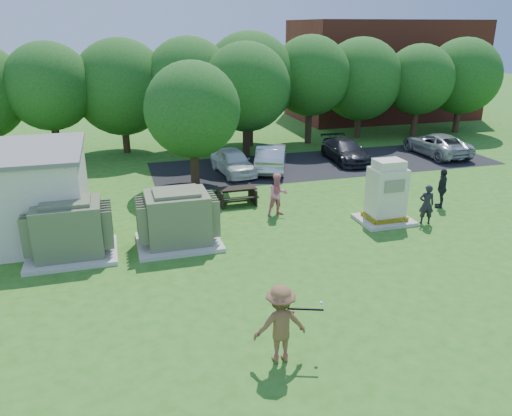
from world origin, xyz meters
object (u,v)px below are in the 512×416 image
object	(u,v)px
person_by_generator	(427,204)
transformer_right	(178,219)
generator_cabinet	(386,195)
person_at_picnic	(278,195)
car_silver_b	(436,144)
transformer_left	(69,230)
car_silver_a	(271,157)
picnic_table	(236,194)
batter	(280,324)
person_walking_right	(442,188)
car_dark	(345,151)
car_white	(233,161)

from	to	relation	value
person_by_generator	transformer_right	bearing A→B (deg)	14.90
generator_cabinet	person_at_picnic	xyz separation A→B (m)	(-3.95, 1.91, -0.22)
car_silver_b	transformer_left	bearing A→B (deg)	22.39
car_silver_a	person_by_generator	bearing A→B (deg)	131.23
car_silver_b	picnic_table	bearing A→B (deg)	19.71
car_silver_a	transformer_left	bearing A→B (deg)	61.63
person_at_picnic	transformer_right	bearing A→B (deg)	-161.19
transformer_left	generator_cabinet	world-z (taller)	generator_cabinet
transformer_right	picnic_table	size ratio (longest dim) A/B	1.71
transformer_right	batter	bearing A→B (deg)	-79.37
transformer_left	transformer_right	size ratio (longest dim) A/B	1.00
transformer_left	batter	bearing A→B (deg)	-55.54
picnic_table	person_walking_right	xyz separation A→B (m)	(8.52, -2.94, 0.41)
transformer_left	person_at_picnic	distance (m)	8.32
transformer_right	car_silver_a	bearing A→B (deg)	53.92
transformer_left	picnic_table	distance (m)	7.77
car_dark	car_silver_b	distance (m)	6.07
person_walking_right	car_white	distance (m)	10.78
generator_cabinet	picnic_table	size ratio (longest dim) A/B	1.48
picnic_table	person_by_generator	bearing A→B (deg)	-33.42
transformer_left	car_silver_b	xyz separation A→B (m)	(20.82, 9.03, -0.29)
picnic_table	car_dark	xyz separation A→B (m)	(7.96, 5.49, 0.17)
transformer_left	car_silver_a	bearing A→B (deg)	40.89
person_at_picnic	car_white	bearing A→B (deg)	89.06
person_at_picnic	car_silver_b	size ratio (longest dim) A/B	0.38
person_walking_right	car_white	bearing A→B (deg)	-101.01
person_at_picnic	car_dark	xyz separation A→B (m)	(6.64, 7.38, -0.27)
car_silver_b	car_dark	bearing A→B (deg)	-2.65
transformer_left	batter	xyz separation A→B (m)	(5.09, -7.42, 0.01)
person_by_generator	car_silver_b	size ratio (longest dim) A/B	0.34
generator_cabinet	car_silver_b	world-z (taller)	generator_cabinet
batter	person_at_picnic	size ratio (longest dim) A/B	1.08
transformer_left	person_by_generator	world-z (taller)	transformer_left
car_white	car_dark	distance (m)	6.98
car_white	picnic_table	bearing A→B (deg)	-108.17
generator_cabinet	person_at_picnic	world-z (taller)	generator_cabinet
person_by_generator	person_walking_right	world-z (taller)	person_walking_right
person_at_picnic	car_white	distance (m)	6.70
person_by_generator	car_silver_a	world-z (taller)	person_by_generator
transformer_right	person_walking_right	xyz separation A→B (m)	(11.62, 0.77, -0.09)
transformer_right	person_at_picnic	size ratio (longest dim) A/B	1.64
generator_cabinet	car_silver_b	size ratio (longest dim) A/B	0.53
transformer_left	picnic_table	bearing A→B (deg)	28.66
car_white	car_dark	xyz separation A→B (m)	(6.94, 0.70, -0.03)
batter	car_silver_a	distance (m)	16.84
generator_cabinet	car_silver_b	bearing A→B (deg)	46.20
generator_cabinet	person_by_generator	size ratio (longest dim) A/B	1.59
transformer_right	car_silver_b	size ratio (longest dim) A/B	0.62
person_at_picnic	person_walking_right	xyz separation A→B (m)	(7.20, -1.04, -0.04)
person_at_picnic	batter	bearing A→B (deg)	-111.70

